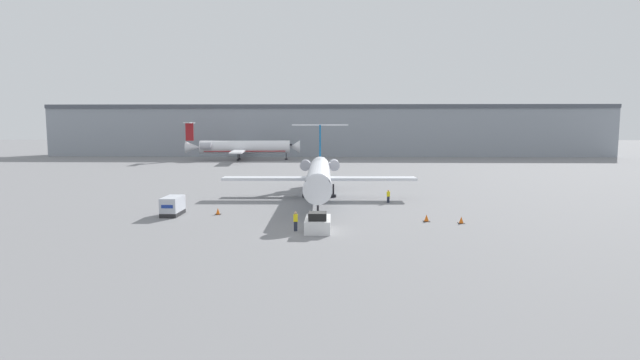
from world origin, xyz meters
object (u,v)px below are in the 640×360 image
Objects in this scene: luggage_cart at (173,206)px; traffic_cone_mid at (461,220)px; traffic_cone_right at (427,218)px; worker_by_wing at (388,196)px; traffic_cone_left at (218,211)px; worker_near_tug at (296,221)px; pushback_tug at (318,223)px; airplane_main at (319,174)px; airplane_parked_far_left at (242,147)px.

luggage_cart is 5.29× the size of traffic_cone_mid.
worker_by_wing is at bearing 101.59° from traffic_cone_right.
traffic_cone_left is at bearing -155.35° from worker_by_wing.
worker_near_tug reaches higher than traffic_cone_left.
traffic_cone_mid is (14.31, 3.94, -0.38)m from pushback_tug.
worker_near_tug reaches higher than traffic_cone_right.
traffic_cone_right is at bearing 20.85° from worker_near_tug.
worker_by_wing reaches higher than traffic_cone_left.
traffic_cone_left is at bearing 170.45° from traffic_cone_mid.
luggage_cart is 30.70m from traffic_cone_mid.
airplane_main is 21.23m from worker_near_tug.
worker_near_tug is (-1.59, -21.04, -2.38)m from airplane_main.
traffic_cone_mid is 0.02× the size of airplane_parked_far_left.
traffic_cone_left reaches higher than traffic_cone_mid.
traffic_cone_left is (-11.31, 8.25, -0.36)m from pushback_tug.
airplane_parked_far_left is (-13.31, 87.12, 3.39)m from traffic_cone_left.
luggage_cart is (-15.68, -13.20, -2.33)m from airplane_main.
airplane_parked_far_left reaches higher than traffic_cone_right.
traffic_cone_left is (-10.84, -12.65, -3.00)m from airplane_main.
airplane_parked_far_left is at bearing 104.48° from pushback_tug.
luggage_cart is at bearing -84.48° from airplane_parked_far_left.
airplane_main is 16.92m from traffic_cone_left.
traffic_cone_left is at bearing -81.31° from airplane_parked_far_left.
airplane_main is 21.07m from pushback_tug.
worker_by_wing is 2.30× the size of traffic_cone_right.
traffic_cone_mid is (3.31, -0.90, -0.02)m from traffic_cone_right.
airplane_parked_far_left is (-8.47, 87.67, 2.72)m from luggage_cart.
airplane_main is 78.29m from airplane_parked_far_left.
worker_by_wing is (24.60, 9.62, -0.15)m from luggage_cart.
traffic_cone_left is at bearing 137.78° from worker_near_tug.
worker_near_tug is 2.65× the size of traffic_cone_mid.
worker_near_tug is 20.38m from worker_by_wing.
pushback_tug is at bearing -75.52° from airplane_parked_far_left.
pushback_tug is 17.90m from luggage_cart.
traffic_cone_right is at bearing 164.70° from traffic_cone_mid.
luggage_cart is 88.12m from airplane_parked_far_left.
airplane_main is at bearing 85.67° from worker_near_tug.
luggage_cart is 1.99× the size of worker_near_tug.
pushback_tug is at bearing -164.62° from traffic_cone_mid.
pushback_tug is (0.47, -20.90, -2.64)m from airplane_main.
airplane_main is at bearing 131.08° from traffic_cone_mid.
traffic_cone_mid is (25.62, -4.31, -0.02)m from traffic_cone_left.
luggage_cart reaches higher than traffic_cone_right.
traffic_cone_right is at bearing 23.74° from pushback_tug.
traffic_cone_right is (22.31, -3.41, -0.01)m from traffic_cone_left.
traffic_cone_mid is at bearing -66.93° from airplane_parked_far_left.
worker_near_tug reaches higher than traffic_cone_mid.
pushback_tug reaches higher than worker_near_tug.
worker_by_wing is 2.42× the size of traffic_cone_mid.
luggage_cart is at bearing -173.48° from traffic_cone_left.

